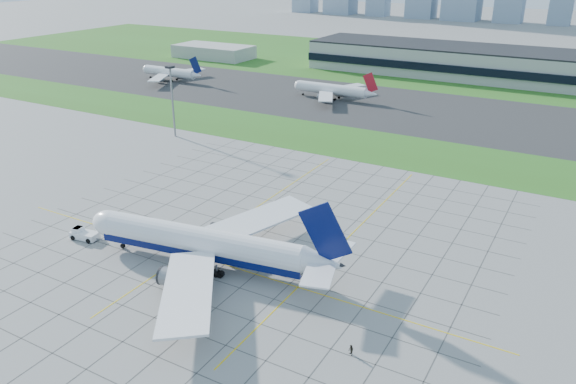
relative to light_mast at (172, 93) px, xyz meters
name	(u,v)px	position (x,y,z in m)	size (l,w,h in m)	color
ground	(230,261)	(70.00, -65.00, -16.18)	(1400.00, 1400.00, 0.00)	gray
grass_median	(380,147)	(70.00, 25.00, -16.16)	(700.00, 35.00, 0.04)	#30641C
asphalt_taxiway	(427,112)	(70.00, 80.00, -16.15)	(700.00, 75.00, 0.04)	#383838
grass_far	(483,69)	(70.00, 190.00, -16.16)	(700.00, 145.00, 0.04)	#30641C
apron_markings	(259,240)	(70.43, -53.91, -16.17)	(120.00, 130.00, 0.03)	#474744
terminal	(555,69)	(110.00, 164.87, -8.29)	(260.00, 43.00, 15.80)	#B7B7B2
service_block	(214,52)	(-90.00, 145.00, -12.18)	(50.00, 25.00, 8.00)	#B7B7B2
light_mast	(172,93)	(0.00, 0.00, 0.00)	(2.50, 2.50, 25.60)	gray
airliner	(203,243)	(66.39, -69.13, -10.96)	(60.38, 60.75, 19.08)	white
pushback_tug	(83,234)	(34.35, -73.46, -14.98)	(9.81, 4.21, 2.69)	white
crew_near	(138,240)	(47.20, -68.96, -15.38)	(0.58, 0.38, 1.60)	black
crew_far	(351,350)	(105.56, -80.77, -15.20)	(0.95, 0.74, 1.96)	black
distant_jet_0	(171,72)	(-66.71, 75.86, -11.70)	(36.79, 42.66, 14.08)	white
distant_jet_1	(333,89)	(25.33, 80.86, -11.70)	(39.31, 42.66, 14.08)	white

